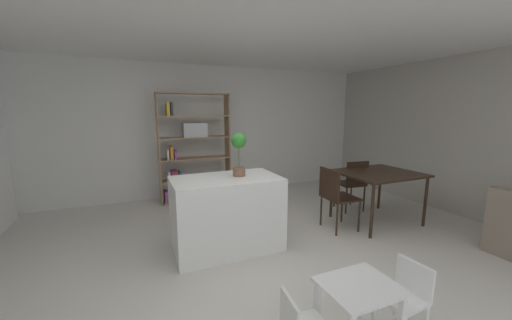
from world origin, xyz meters
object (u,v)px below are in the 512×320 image
(potted_plant_on_island, at_px, (239,149))
(child_chair_right, at_px, (406,294))
(dining_chair_island_side, at_px, (335,193))
(dining_chair_far, at_px, (353,181))
(kitchen_island, at_px, (227,213))
(child_table, at_px, (359,298))
(open_bookshelf, at_px, (191,146))
(dining_table, at_px, (378,177))

(potted_plant_on_island, bearing_deg, child_chair_right, -69.80)
(dining_chair_island_side, bearing_deg, dining_chair_far, -53.66)
(child_chair_right, distance_m, dining_chair_far, 2.76)
(kitchen_island, distance_m, child_table, 1.90)
(open_bookshelf, xyz_separation_m, dining_chair_island_side, (1.63, -2.22, -0.51))
(potted_plant_on_island, distance_m, dining_chair_far, 2.35)
(child_table, height_order, dining_table, dining_table)
(child_chair_right, xyz_separation_m, dining_chair_island_side, (0.73, 1.79, 0.24))
(child_chair_right, bearing_deg, kitchen_island, -158.02)
(potted_plant_on_island, xyz_separation_m, child_table, (0.21, -1.89, -0.84))
(potted_plant_on_island, relative_size, dining_chair_far, 0.60)
(kitchen_island, distance_m, potted_plant_on_island, 0.81)
(dining_chair_far, distance_m, dining_chair_island_side, 0.94)
(kitchen_island, height_order, child_chair_right, kitchen_island)
(kitchen_island, xyz_separation_m, dining_chair_island_side, (1.60, -0.07, 0.09))
(child_table, height_order, dining_chair_far, dining_chair_far)
(open_bookshelf, height_order, child_table, open_bookshelf)
(kitchen_island, bearing_deg, dining_chair_far, 10.52)
(dining_chair_island_side, bearing_deg, potted_plant_on_island, 89.16)
(dining_table, distance_m, dining_chair_island_side, 0.81)
(dining_chair_far, bearing_deg, potted_plant_on_island, 17.97)
(dining_table, bearing_deg, dining_chair_island_side, 179.62)
(potted_plant_on_island, height_order, dining_table, potted_plant_on_island)
(child_chair_right, relative_size, dining_table, 0.48)
(kitchen_island, height_order, dining_table, kitchen_island)
(potted_plant_on_island, bearing_deg, child_table, -83.62)
(child_table, relative_size, dining_table, 0.45)
(potted_plant_on_island, relative_size, dining_table, 0.46)
(open_bookshelf, distance_m, child_chair_right, 4.18)
(kitchen_island, distance_m, dining_chair_island_side, 1.61)
(potted_plant_on_island, relative_size, child_table, 1.02)
(child_table, relative_size, dining_chair_island_side, 0.58)
(potted_plant_on_island, distance_m, child_chair_right, 2.22)
(kitchen_island, relative_size, dining_chair_island_side, 1.44)
(open_bookshelf, relative_size, dining_chair_island_side, 2.25)
(kitchen_island, height_order, potted_plant_on_island, potted_plant_on_island)
(kitchen_island, height_order, child_table, kitchen_island)
(child_chair_right, distance_m, dining_chair_island_side, 1.95)
(dining_chair_far, xyz_separation_m, dining_chair_island_side, (-0.78, -0.51, 0.02))
(open_bookshelf, bearing_deg, dining_table, -42.52)
(potted_plant_on_island, xyz_separation_m, open_bookshelf, (-0.21, 2.12, -0.18))
(open_bookshelf, xyz_separation_m, dining_table, (2.43, -2.22, -0.35))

